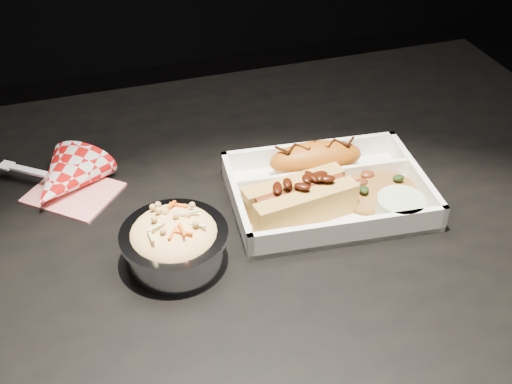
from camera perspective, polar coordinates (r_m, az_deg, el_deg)
dining_table at (r=0.87m, az=-2.66°, el=-7.46°), size 1.20×0.80×0.75m
food_tray at (r=0.84m, az=6.32°, el=-0.23°), size 0.27×0.20×0.04m
fried_pastry at (r=0.87m, az=5.33°, el=2.99°), size 0.13×0.06×0.05m
hotdog at (r=0.80m, az=3.93°, el=-0.50°), size 0.14×0.08×0.06m
fried_rice_mound at (r=0.85m, az=10.81°, el=0.58°), size 0.12×0.10×0.03m
cupcake_liner at (r=0.82m, az=12.70°, el=-1.44°), size 0.06×0.06×0.03m
foil_coleslaw_cup at (r=0.74m, az=-7.26°, el=-4.30°), size 0.12×0.12×0.07m
napkin_fork at (r=0.89m, az=-16.74°, el=0.94°), size 0.16×0.15×0.10m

